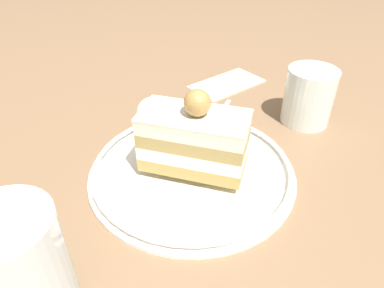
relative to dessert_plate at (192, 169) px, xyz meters
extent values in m
plane|color=#876749|center=(0.02, 0.02, -0.01)|extent=(2.40, 2.40, 0.00)
cylinder|color=white|center=(0.00, 0.00, 0.00)|extent=(0.25, 0.25, 0.01)
torus|color=white|center=(0.00, 0.00, 0.00)|extent=(0.24, 0.24, 0.01)
cube|color=tan|center=(0.00, 0.00, 0.02)|extent=(0.13, 0.12, 0.02)
cube|color=white|center=(0.00, 0.00, 0.03)|extent=(0.13, 0.12, 0.02)
cube|color=tan|center=(0.00, 0.00, 0.05)|extent=(0.13, 0.12, 0.02)
cube|color=white|center=(0.00, 0.00, 0.07)|extent=(0.13, 0.12, 0.02)
cube|color=white|center=(0.00, 0.00, 0.08)|extent=(0.13, 0.12, 0.00)
sphere|color=tan|center=(0.00, 0.00, 0.09)|extent=(0.03, 0.03, 0.03)
ellipsoid|color=white|center=(-0.09, 0.00, 0.03)|extent=(0.04, 0.04, 0.05)
cube|color=silver|center=(-0.07, 0.10, 0.01)|extent=(0.04, 0.07, 0.00)
cube|color=silver|center=(-0.05, 0.07, 0.01)|extent=(0.02, 0.02, 0.00)
cube|color=silver|center=(-0.04, 0.04, 0.01)|extent=(0.02, 0.03, 0.00)
cube|color=silver|center=(-0.04, 0.04, 0.01)|extent=(0.02, 0.03, 0.00)
cube|color=silver|center=(-0.03, 0.05, 0.01)|extent=(0.02, 0.03, 0.00)
cube|color=silver|center=(-0.03, 0.05, 0.01)|extent=(0.02, 0.03, 0.00)
cylinder|color=white|center=(0.00, 0.21, 0.03)|extent=(0.07, 0.07, 0.08)
cylinder|color=silver|center=(0.00, 0.21, 0.02)|extent=(0.06, 0.06, 0.05)
cylinder|color=silver|center=(0.07, -0.20, 0.05)|extent=(0.07, 0.07, 0.11)
cylinder|color=#B7232D|center=(0.07, -0.20, 0.03)|extent=(0.06, 0.06, 0.07)
cube|color=beige|center=(-0.16, 0.20, -0.01)|extent=(0.08, 0.13, 0.00)
camera|label=1|loc=(0.26, -0.19, 0.27)|focal=32.56mm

